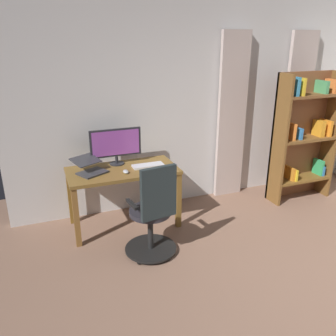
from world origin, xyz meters
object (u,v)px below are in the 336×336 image
object	(u,v)px
office_chair	(153,216)
bookshelf	(303,135)
laptop	(90,168)
desk	(123,177)
computer_mouse	(126,172)
computer_monitor	(116,144)
computer_keyboard	(148,166)

from	to	relation	value
office_chair	bookshelf	world-z (taller)	bookshelf
laptop	office_chair	bearing A→B (deg)	95.30
desk	bookshelf	distance (m)	2.57
office_chair	laptop	distance (m)	0.97
desk	computer_mouse	bearing A→B (deg)	91.74
computer_mouse	bookshelf	distance (m)	2.56
computer_monitor	computer_keyboard	bearing A→B (deg)	145.70
desk	computer_mouse	world-z (taller)	computer_mouse
desk	office_chair	size ratio (longest dim) A/B	1.22
laptop	bookshelf	world-z (taller)	bookshelf
computer_monitor	laptop	distance (m)	0.44
desk	office_chair	bearing A→B (deg)	99.25
computer_monitor	bookshelf	xyz separation A→B (m)	(-2.58, 0.28, -0.07)
computer_mouse	bookshelf	bearing A→B (deg)	-178.60
office_chair	computer_mouse	bearing A→B (deg)	92.91
computer_monitor	desk	bearing A→B (deg)	95.49
desk	computer_keyboard	bearing A→B (deg)	175.91
computer_keyboard	laptop	xyz separation A→B (m)	(0.68, -0.05, 0.04)
computer_monitor	bookshelf	size ratio (longest dim) A/B	0.35
laptop	bookshelf	bearing A→B (deg)	150.73
computer_monitor	laptop	world-z (taller)	computer_monitor
office_chair	laptop	size ratio (longest dim) A/B	2.34
desk	computer_monitor	size ratio (longest dim) A/B	2.07
computer_monitor	laptop	size ratio (longest dim) A/B	1.38
laptop	computer_mouse	bearing A→B (deg)	129.36
computer_mouse	bookshelf	size ratio (longest dim) A/B	0.06
bookshelf	office_chair	bearing A→B (deg)	15.45
laptop	computer_mouse	world-z (taller)	laptop
bookshelf	desk	bearing A→B (deg)	-1.71
office_chair	computer_mouse	world-z (taller)	office_chair
computer_keyboard	laptop	size ratio (longest dim) A/B	0.84
computer_monitor	office_chair	bearing A→B (deg)	98.46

